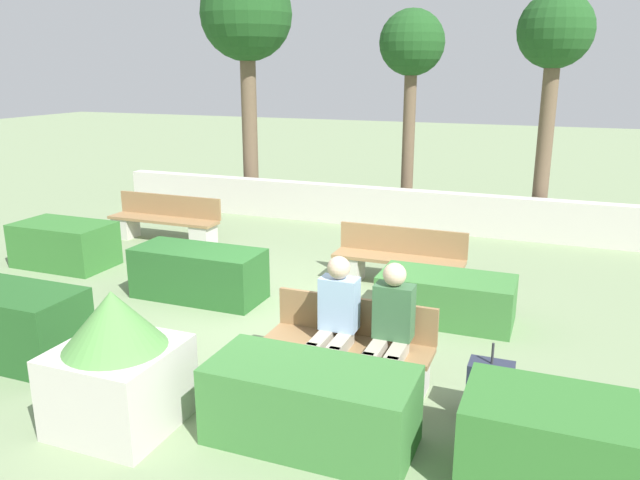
% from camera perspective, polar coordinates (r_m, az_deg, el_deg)
% --- Properties ---
extents(ground_plane, '(60.00, 60.00, 0.00)m').
position_cam_1_polar(ground_plane, '(8.34, -4.24, -6.52)').
color(ground_plane, gray).
extents(perimeter_wall, '(11.84, 0.30, 0.79)m').
position_cam_1_polar(perimeter_wall, '(12.70, 5.47, 3.02)').
color(perimeter_wall, beige).
rests_on(perimeter_wall, ground_plane).
extents(bench_front, '(1.71, 0.48, 0.84)m').
position_cam_1_polar(bench_front, '(6.46, 2.67, -10.23)').
color(bench_front, '#937047').
rests_on(bench_front, ground_plane).
extents(bench_left_side, '(2.17, 0.49, 0.84)m').
position_cam_1_polar(bench_left_side, '(11.90, -14.02, 1.48)').
color(bench_left_side, '#937047').
rests_on(bench_left_side, ground_plane).
extents(bench_right_side, '(1.93, 0.48, 0.84)m').
position_cam_1_polar(bench_right_side, '(9.26, 7.18, -2.19)').
color(bench_right_side, '#937047').
rests_on(bench_right_side, ground_plane).
extents(person_seated_man, '(0.38, 0.64, 1.34)m').
position_cam_1_polar(person_seated_man, '(6.21, 1.37, -7.06)').
color(person_seated_man, '#B2A893').
rests_on(person_seated_man, ground_plane).
extents(person_seated_woman, '(0.38, 0.64, 1.33)m').
position_cam_1_polar(person_seated_woman, '(6.05, 6.44, -7.79)').
color(person_seated_woman, '#B2A893').
rests_on(person_seated_woman, ground_plane).
extents(hedge_block_near_left, '(1.82, 0.81, 0.80)m').
position_cam_1_polar(hedge_block_near_left, '(7.78, -26.90, -6.74)').
color(hedge_block_near_left, '#235623').
rests_on(hedge_block_near_left, ground_plane).
extents(hedge_block_near_right, '(1.77, 0.80, 0.70)m').
position_cam_1_polar(hedge_block_near_right, '(5.48, -0.87, -14.86)').
color(hedge_block_near_right, '#3D7A38').
rests_on(hedge_block_near_right, ground_plane).
extents(hedge_block_mid_left, '(1.68, 0.81, 0.59)m').
position_cam_1_polar(hedge_block_mid_left, '(8.10, 11.44, -5.23)').
color(hedge_block_mid_left, '#3D7A38').
rests_on(hedge_block_mid_left, ground_plane).
extents(hedge_block_mid_right, '(1.82, 0.77, 0.71)m').
position_cam_1_polar(hedge_block_mid_right, '(8.85, -11.03, -3.01)').
color(hedge_block_mid_right, '#286028').
rests_on(hedge_block_mid_right, ground_plane).
extents(hedge_block_far_left, '(1.55, 0.90, 0.71)m').
position_cam_1_polar(hedge_block_far_left, '(10.91, -22.32, -0.38)').
color(hedge_block_far_left, '#33702D').
rests_on(hedge_block_far_left, ground_plane).
extents(hedge_block_far_right, '(1.26, 0.87, 0.72)m').
position_cam_1_polar(hedge_block_far_right, '(5.28, 19.99, -17.06)').
color(hedge_block_far_right, '#33702D').
rests_on(hedge_block_far_right, ground_plane).
extents(planter_corner_left, '(1.01, 1.01, 1.28)m').
position_cam_1_polar(planter_corner_left, '(5.88, -18.05, -10.62)').
color(planter_corner_left, beige).
rests_on(planter_corner_left, ground_plane).
extents(suitcase, '(0.40, 0.26, 0.75)m').
position_cam_1_polar(suitcase, '(6.04, 15.25, -13.19)').
color(suitcase, '#282D42').
rests_on(suitcase, ground_plane).
extents(tree_leftmost, '(1.98, 1.98, 5.22)m').
position_cam_1_polar(tree_leftmost, '(14.29, -6.74, 19.34)').
color(tree_leftmost, brown).
rests_on(tree_leftmost, ground_plane).
extents(tree_center_left, '(1.32, 1.32, 4.27)m').
position_cam_1_polar(tree_center_left, '(13.26, 8.39, 16.73)').
color(tree_center_left, brown).
rests_on(tree_center_left, ground_plane).
extents(tree_center_right, '(1.34, 1.34, 4.44)m').
position_cam_1_polar(tree_center_right, '(12.40, 20.64, 16.55)').
color(tree_center_right, brown).
rests_on(tree_center_right, ground_plane).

